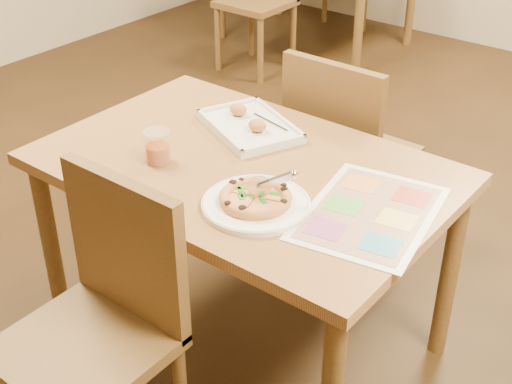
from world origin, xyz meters
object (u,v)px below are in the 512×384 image
Objects in this scene: chair_near at (105,297)px; menu at (370,213)px; pizza at (255,198)px; glass_tumbler at (158,149)px; chair_far at (342,138)px; appetizer_tray at (250,126)px; pizza_cutter at (271,182)px; dining_table at (244,186)px; plate at (256,204)px.

chair_near is 0.77m from menu.
chair_near is 2.24× the size of pizza.
chair_near is at bearing -63.57° from glass_tumbler.
appetizer_tray is (-0.13, -0.40, 0.17)m from chair_far.
pizza_cutter is (0.22, 0.45, 0.23)m from chair_near.
dining_table is 3.07× the size of appetizer_tray.
chair_far reaches higher than pizza.
dining_table is 0.61m from chair_near.
chair_far is 0.82m from pizza.
glass_tumbler is (-0.22, -0.16, 0.13)m from dining_table.
appetizer_tray reaches higher than menu.
dining_table is at bearing 102.84° from pizza_cutter.
pizza_cutter is 0.25× the size of appetizer_tray.
plate is 2.96× the size of pizza_cutter.
plate is at bearing 103.63° from chair_far.
chair_near is at bearing -127.99° from menu.
chair_near is at bearing -114.07° from plate.
chair_near is 0.99× the size of menu.
chair_near reaches higher than pizza.
menu is (0.28, 0.17, -0.01)m from plate.
pizza is 1.95× the size of glass_tumbler.
chair_near is 4.44× the size of pizza_cutter.
plate is at bearing -179.71° from pizza_cutter.
pizza is at bearing -148.51° from menu.
pizza_cutter reaches higher than dining_table.
chair_near reaches higher than menu.
pizza_cutter is at bearing 43.49° from plate.
glass_tumbler is (-0.22, 0.44, 0.20)m from chair_near.
glass_tumbler is (-0.22, -0.76, 0.20)m from chair_far.
chair_far reaches higher than menu.
appetizer_tray is at bearing 130.68° from plate.
chair_near is 1.00× the size of chair_far.
glass_tumbler is at bearing 73.89° from chair_far.
chair_far is at bearing 73.89° from glass_tumbler.
pizza is at bearing -43.60° from dining_table.
chair_far is 4.44× the size of pizza_cutter.
dining_table is at bearing 136.70° from plate.
pizza_cutter is at bearing 40.25° from pizza.
glass_tumbler is at bearing 177.36° from plate.
pizza is at bearing 103.45° from chair_far.
appetizer_tray is (-0.13, 0.80, 0.17)m from chair_near.
chair_near reaches higher than pizza_cutter.
menu is (0.46, 0.59, 0.16)m from chair_near.
plate is 0.41m from glass_tumbler.
appetizer_tray is at bearing 99.50° from chair_near.
plate is 0.32m from menu.
chair_near is 0.83m from appetizer_tray.
dining_table is at bearing 90.00° from chair_far.
dining_table is 2.74× the size of menu.
menu is (0.60, -0.20, -0.01)m from appetizer_tray.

